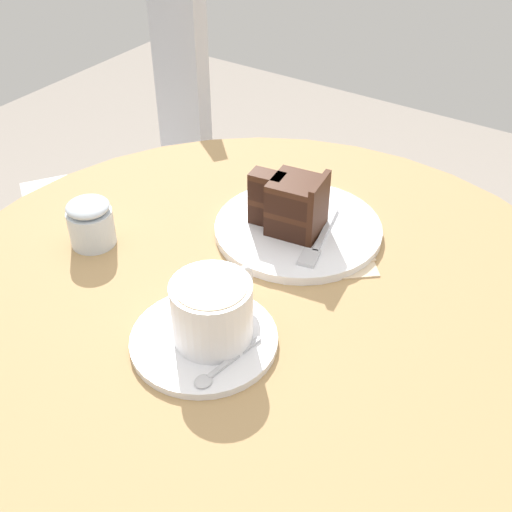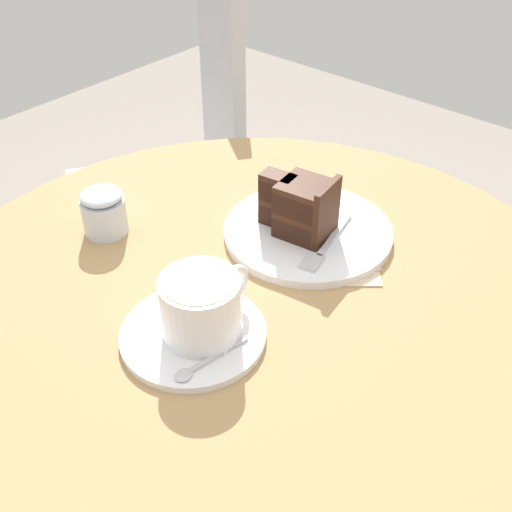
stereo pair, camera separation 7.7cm
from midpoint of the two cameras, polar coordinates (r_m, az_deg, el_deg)
cafe_table at (r=0.85m, az=-2.22°, el=-10.31°), size 0.85×0.85×0.75m
saucer at (r=0.72m, az=-7.73°, el=-7.52°), size 0.16×0.16×0.01m
coffee_cup at (r=0.69m, az=-7.05°, el=-4.90°), size 0.12×0.09×0.07m
teaspoon at (r=0.68m, az=-6.44°, el=-10.00°), size 0.09×0.03×0.00m
cake_plate at (r=0.87m, az=1.25°, el=2.36°), size 0.23×0.23×0.01m
cake_slice at (r=0.84m, az=0.65°, el=4.50°), size 0.07×0.10×0.08m
fork at (r=0.83m, az=2.77°, el=1.11°), size 0.14×0.05×0.00m
napkin at (r=0.85m, az=3.23°, el=0.77°), size 0.18×0.18×0.00m
cafe_chair at (r=1.47m, az=-11.03°, el=8.03°), size 0.53×0.53×0.94m
sugar_pot at (r=0.87m, az=-16.95°, el=2.79°), size 0.06×0.06×0.07m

